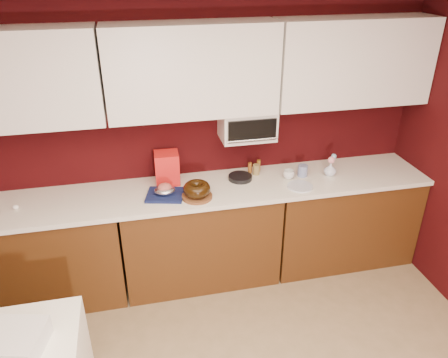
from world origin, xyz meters
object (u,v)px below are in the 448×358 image
Objects in this scene: bundt_cake at (197,189)px; foil_ham_nest at (165,190)px; blue_jar at (303,171)px; toaster_oven at (247,124)px; flower_vase at (330,168)px; coffee_mug at (289,174)px; pandoro_box at (167,168)px; newspaper_stack at (10,342)px.

foil_ham_nest is (-0.25, 0.08, -0.03)m from bundt_cake.
toaster_oven is at bearing 165.05° from blue_jar.
flower_vase is (0.24, -0.04, 0.01)m from blue_jar.
bundt_cake is 0.85m from coffee_mug.
pandoro_box is 1.79m from newspaper_stack.
toaster_oven is at bearing 32.49° from bundt_cake.
flower_vase reaches higher than blue_jar.
foil_ham_nest is 1.84× the size of coffee_mug.
bundt_cake is at bearing -168.97° from coffee_mug.
bundt_cake reaches higher than coffee_mug.
flower_vase is (0.72, -0.17, -0.41)m from toaster_oven.
flower_vase reaches higher than newspaper_stack.
newspaper_stack is at bearing -121.90° from pandoro_box.
blue_jar is (0.48, -0.13, -0.42)m from toaster_oven.
bundt_cake reaches higher than newspaper_stack.
coffee_mug is 0.90× the size of blue_jar.
flower_vase is (1.41, -0.18, -0.07)m from pandoro_box.
toaster_oven is 4.95× the size of coffee_mug.
bundt_cake is at bearing -169.33° from blue_jar.
bundt_cake reaches higher than foil_ham_nest.
bundt_cake is at bearing -147.51° from toaster_oven.
blue_jar is at bearing -4.39° from pandoro_box.
flower_vase is at bearing -2.99° from coffee_mug.
toaster_oven is 0.57m from coffee_mug.
newspaper_stack is (-1.00, -1.47, -0.23)m from pandoro_box.
newspaper_stack is (-2.16, -1.33, -0.14)m from blue_jar.
foil_ham_nest is 1.22m from blue_jar.
toaster_oven reaches higher than coffee_mug.
pandoro_box reaches higher than bundt_cake.
flower_vase is (1.21, 0.14, -0.01)m from bundt_cake.
flower_vase reaches higher than coffee_mug.
bundt_cake is 0.98m from blue_jar.
blue_jar reaches higher than newspaper_stack.
pandoro_box is 0.80× the size of newspaper_stack.
blue_jar is at bearing 10.67° from bundt_cake.
coffee_mug is (0.83, 0.16, -0.03)m from bundt_cake.
toaster_oven reaches higher than newspaper_stack.
pandoro_box is at bearing 179.30° from toaster_oven.
toaster_oven reaches higher than blue_jar.
flower_vase is at bearing 28.25° from newspaper_stack.
newspaper_stack is (-1.68, -1.46, -0.56)m from toaster_oven.
toaster_oven is 0.88m from foil_ham_nest.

